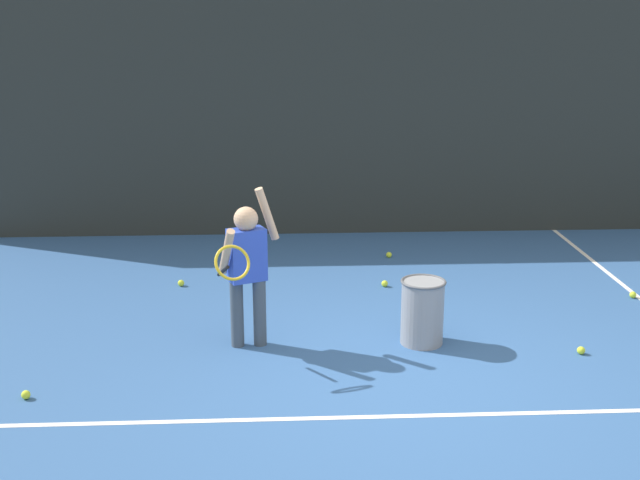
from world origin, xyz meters
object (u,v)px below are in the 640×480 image
(tennis_ball_5, at_px, (581,350))
(tennis_ball_4, at_px, (633,295))
(ball_hopper, at_px, (422,311))
(tennis_ball_2, at_px, (389,255))
(tennis_ball_0, at_px, (181,283))
(tennis_ball_6, at_px, (385,284))
(tennis_ball_7, at_px, (26,395))
(tennis_player, at_px, (247,264))

(tennis_ball_5, bearing_deg, tennis_ball_4, 52.49)
(ball_hopper, height_order, tennis_ball_2, ball_hopper)
(tennis_ball_2, relative_size, tennis_ball_5, 1.00)
(tennis_ball_5, bearing_deg, tennis_ball_2, 113.94)
(tennis_ball_0, height_order, tennis_ball_6, same)
(tennis_ball_0, relative_size, tennis_ball_7, 1.00)
(tennis_ball_2, height_order, tennis_ball_5, same)
(tennis_ball_5, bearing_deg, tennis_player, 173.67)
(ball_hopper, relative_size, tennis_ball_4, 8.52)
(ball_hopper, bearing_deg, tennis_ball_2, 88.87)
(tennis_ball_4, distance_m, tennis_ball_7, 5.66)
(tennis_player, xyz_separation_m, tennis_ball_7, (-1.59, -0.89, -0.69))
(tennis_ball_6, xyz_separation_m, tennis_ball_7, (-2.93, -2.34, 0.00))
(tennis_ball_2, bearing_deg, tennis_ball_5, -66.06)
(tennis_player, xyz_separation_m, ball_hopper, (1.47, -0.00, -0.44))
(ball_hopper, xyz_separation_m, tennis_ball_5, (1.28, -0.30, -0.26))
(tennis_ball_5, relative_size, tennis_ball_6, 1.00)
(ball_hopper, bearing_deg, tennis_ball_0, 144.58)
(tennis_ball_0, bearing_deg, tennis_player, -64.55)
(tennis_ball_4, distance_m, tennis_ball_6, 2.45)
(ball_hopper, height_order, tennis_ball_7, ball_hopper)
(tennis_ball_2, xyz_separation_m, tennis_ball_7, (-3.11, -3.35, 0.00))
(tennis_player, relative_size, tennis_ball_4, 20.46)
(tennis_ball_6, bearing_deg, tennis_ball_5, -51.40)
(tennis_ball_5, bearing_deg, tennis_ball_0, 151.72)
(tennis_ball_0, distance_m, tennis_ball_2, 2.44)
(tennis_ball_0, relative_size, tennis_ball_6, 1.00)
(tennis_player, bearing_deg, ball_hopper, -23.34)
(tennis_ball_0, distance_m, tennis_ball_5, 3.97)
(ball_hopper, distance_m, tennis_ball_0, 2.74)
(tennis_player, xyz_separation_m, tennis_ball_6, (1.34, 1.46, -0.69))
(ball_hopper, distance_m, tennis_ball_6, 1.49)
(tennis_ball_6, bearing_deg, tennis_player, -132.68)
(tennis_ball_0, height_order, tennis_ball_5, same)
(tennis_ball_2, xyz_separation_m, tennis_ball_5, (1.23, -2.77, 0.00))
(tennis_ball_4, bearing_deg, ball_hopper, -156.26)
(tennis_player, bearing_deg, tennis_ball_6, 24.10)
(tennis_ball_4, bearing_deg, tennis_player, -165.09)
(ball_hopper, bearing_deg, tennis_ball_7, -163.87)
(tennis_ball_2, xyz_separation_m, tennis_ball_6, (-0.18, -1.01, 0.00))
(tennis_ball_5, relative_size, tennis_ball_7, 1.00)
(ball_hopper, height_order, tennis_ball_0, ball_hopper)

